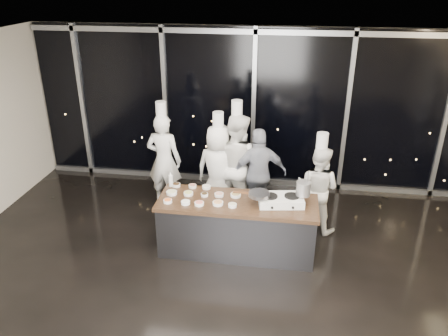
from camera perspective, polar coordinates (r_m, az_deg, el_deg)
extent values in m
plane|color=black|center=(6.48, 0.63, -15.17)|extent=(9.00, 9.00, 0.00)
cube|color=beige|center=(8.84, 3.94, 7.75)|extent=(9.00, 0.02, 3.20)
cube|color=silver|center=(5.08, 0.79, 13.86)|extent=(9.00, 7.00, 0.02)
cube|color=black|center=(8.79, 3.90, 7.64)|extent=(8.90, 0.04, 3.18)
cube|color=gray|center=(8.43, 4.17, 17.35)|extent=(8.90, 0.08, 0.10)
cube|color=gray|center=(9.31, 3.60, -1.62)|extent=(8.90, 0.08, 0.10)
cube|color=gray|center=(9.71, -18.01, 8.14)|extent=(0.08, 0.08, 3.20)
cube|color=gray|center=(9.06, -7.65, 8.00)|extent=(0.08, 0.08, 3.20)
cube|color=gray|center=(8.74, 3.87, 7.55)|extent=(0.08, 0.08, 3.20)
cube|color=gray|center=(8.78, 15.73, 6.76)|extent=(0.08, 0.08, 3.20)
cube|color=gray|center=(9.18, 26.96, 5.75)|extent=(0.08, 0.08, 3.20)
cube|color=#38383D|center=(6.96, 1.71, -7.81)|extent=(2.40, 0.80, 0.84)
cube|color=#422C1C|center=(6.73, 1.75, -4.57)|extent=(2.46, 0.86, 0.06)
cube|color=silver|center=(6.67, 7.43, -4.18)|extent=(0.72, 0.51, 0.12)
cylinder|color=black|center=(6.62, 6.05, -3.66)|extent=(0.26, 0.26, 0.02)
cylinder|color=black|center=(6.66, 8.86, -3.63)|extent=(0.26, 0.26, 0.02)
cylinder|color=black|center=(6.47, 6.30, -5.18)|extent=(0.04, 0.03, 0.04)
cylinder|color=black|center=(6.51, 9.00, -5.14)|extent=(0.04, 0.03, 0.04)
cylinder|color=gray|center=(6.58, 4.63, -3.43)|extent=(0.37, 0.37, 0.05)
cube|color=#4C2B14|center=(6.56, 2.20, -3.40)|extent=(0.24, 0.07, 0.02)
cylinder|color=#AEAEB0|center=(6.65, 10.32, -2.65)|extent=(0.25, 0.25, 0.21)
cylinder|color=white|center=(6.72, -7.36, -4.31)|extent=(0.13, 0.13, 0.04)
cylinder|color=orange|center=(6.71, -7.37, -4.18)|extent=(0.11, 0.11, 0.01)
cylinder|color=white|center=(6.96, -6.85, -3.23)|extent=(0.17, 0.17, 0.04)
cylinder|color=#C4C68B|center=(6.95, -6.86, -3.11)|extent=(0.14, 0.14, 0.01)
cylinder|color=white|center=(7.19, -6.26, -2.23)|extent=(0.13, 0.13, 0.04)
cylinder|color=#301E0E|center=(7.18, -6.27, -2.11)|extent=(0.11, 0.11, 0.01)
cylinder|color=white|center=(6.65, -5.04, -4.51)|extent=(0.14, 0.14, 0.04)
cylinder|color=white|center=(6.64, -5.05, -4.39)|extent=(0.11, 0.11, 0.01)
cylinder|color=white|center=(6.90, -4.67, -3.35)|extent=(0.15, 0.15, 0.04)
cylinder|color=tan|center=(6.90, -4.68, -3.23)|extent=(0.12, 0.12, 0.01)
cylinder|color=white|center=(7.13, -4.14, -2.39)|extent=(0.13, 0.13, 0.04)
cylinder|color=#AF6957|center=(7.12, -4.14, -2.27)|extent=(0.10, 0.10, 0.01)
cylinder|color=white|center=(6.61, -3.26, -4.67)|extent=(0.14, 0.14, 0.04)
cylinder|color=#DB685A|center=(6.60, -3.26, -4.54)|extent=(0.12, 0.12, 0.01)
cylinder|color=white|center=(6.85, -2.56, -3.51)|extent=(0.11, 0.11, 0.04)
cylinder|color=black|center=(6.85, -2.57, -3.39)|extent=(0.09, 0.09, 0.01)
cylinder|color=white|center=(7.09, -2.32, -2.51)|extent=(0.14, 0.14, 0.04)
cylinder|color=beige|center=(7.08, -2.32, -2.39)|extent=(0.11, 0.11, 0.01)
cylinder|color=white|center=(6.61, -0.80, -4.62)|extent=(0.16, 0.16, 0.04)
cylinder|color=tan|center=(6.60, -0.80, -4.50)|extent=(0.13, 0.13, 0.01)
cylinder|color=white|center=(6.85, -0.65, -3.51)|extent=(0.14, 0.14, 0.04)
cylinder|color=tan|center=(6.84, -0.65, -3.39)|extent=(0.12, 0.12, 0.01)
cylinder|color=white|center=(6.55, 1.11, -4.90)|extent=(0.13, 0.13, 0.04)
cylinder|color=beige|center=(6.54, 1.11, -4.77)|extent=(0.10, 0.10, 0.01)
cylinder|color=white|center=(6.84, 1.53, -3.56)|extent=(0.16, 0.16, 0.04)
cylinder|color=olive|center=(6.83, 1.53, -3.43)|extent=(0.13, 0.13, 0.01)
cylinder|color=silver|center=(7.17, -6.96, -1.67)|extent=(0.07, 0.07, 0.19)
cone|color=silver|center=(7.12, -7.02, -0.73)|extent=(0.06, 0.06, 0.06)
imported|color=white|center=(8.19, -7.82, 0.95)|extent=(0.69, 0.49, 1.80)
cylinder|color=white|center=(7.85, -8.24, 7.67)|extent=(0.21, 0.21, 0.26)
imported|color=white|center=(7.85, -0.73, -0.27)|extent=(0.92, 0.69, 1.70)
cylinder|color=white|center=(7.50, -0.77, 6.36)|extent=(0.22, 0.22, 0.26)
imported|color=white|center=(7.86, 1.61, 0.53)|extent=(1.13, 1.03, 1.90)
cylinder|color=white|center=(7.50, 1.71, 7.87)|extent=(0.25, 0.25, 0.26)
imported|color=#121C33|center=(7.73, 4.59, -0.82)|extent=(1.07, 0.67, 1.69)
imported|color=white|center=(7.55, 12.11, -2.65)|extent=(0.92, 0.84, 1.53)
cylinder|color=white|center=(7.20, 12.71, 3.49)|extent=(0.25, 0.25, 0.26)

